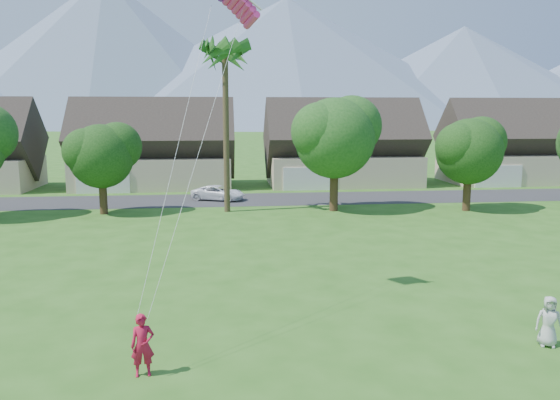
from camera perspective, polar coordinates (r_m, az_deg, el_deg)
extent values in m
cube|color=#2D2D30|center=(46.57, -3.14, 0.06)|extent=(90.00, 7.00, 0.01)
imported|color=#B61434|center=(16.27, -14.17, -14.50)|extent=(0.72, 0.53, 1.80)
imported|color=#B6B6B2|center=(19.61, 26.27, -11.30)|extent=(0.92, 0.75, 1.63)
imported|color=white|center=(46.42, -6.47, 0.75)|extent=(4.91, 3.64, 1.24)
cone|color=slate|center=(278.35, -17.54, 14.44)|extent=(190.00, 190.00, 70.00)
cone|color=slate|center=(274.86, 0.70, 14.08)|extent=(240.00, 240.00, 62.00)
cone|color=slate|center=(298.70, 18.52, 12.07)|extent=(200.00, 200.00, 50.00)
cube|color=beige|center=(55.63, -12.95, 2.88)|extent=(15.00, 8.00, 3.00)
cube|color=#382D28|center=(55.39, -13.08, 6.26)|extent=(15.75, 8.15, 8.15)
cube|color=silver|center=(52.38, -18.02, 1.84)|extent=(4.80, 0.12, 2.20)
cube|color=beige|center=(56.60, 6.54, 3.15)|extent=(15.00, 8.00, 3.00)
cube|color=#382D28|center=(56.35, 6.60, 6.48)|extent=(15.75, 8.15, 8.15)
cube|color=silver|center=(51.89, 2.98, 2.22)|extent=(4.80, 0.12, 2.20)
cube|color=beige|center=(63.51, 23.54, 3.10)|extent=(15.00, 8.00, 3.00)
cube|color=#382D28|center=(63.29, 23.73, 6.06)|extent=(15.75, 8.15, 8.15)
cube|color=silver|center=(57.99, 21.87, 2.30)|extent=(4.80, 0.12, 2.20)
cylinder|color=#47301C|center=(41.81, -17.98, 0.08)|extent=(0.56, 0.56, 2.18)
sphere|color=#214916|center=(41.46, -18.19, 4.36)|extent=(4.62, 4.62, 4.62)
cylinder|color=#47301C|center=(41.22, 5.64, 0.81)|extent=(0.62, 0.62, 2.82)
sphere|color=#214916|center=(40.83, 5.73, 6.44)|extent=(5.98, 5.98, 5.98)
cylinder|color=#47301C|center=(43.47, 18.93, 0.45)|extent=(0.58, 0.58, 2.30)
sphere|color=#214916|center=(43.13, 19.16, 4.81)|extent=(4.90, 4.90, 4.90)
cylinder|color=#4C3D26|center=(40.45, -5.66, 7.19)|extent=(0.44, 0.44, 12.00)
sphere|color=#286021|center=(40.73, -5.80, 16.08)|extent=(3.00, 3.00, 3.00)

